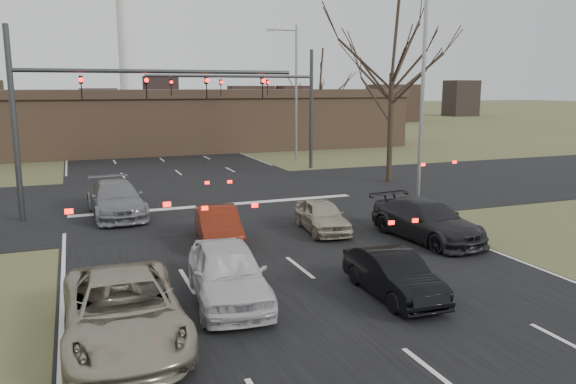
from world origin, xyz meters
name	(u,v)px	position (x,y,z in m)	size (l,w,h in m)	color
ground	(343,302)	(0.00, 0.00, 0.00)	(360.00, 360.00, 0.00)	#4B532C
road_main	(126,132)	(0.00, 60.00, 0.01)	(14.00, 300.00, 0.02)	black
road_cross	(210,198)	(0.00, 15.00, 0.01)	(200.00, 14.00, 0.02)	black
building	(172,120)	(2.00, 38.00, 2.67)	(42.40, 10.40, 5.30)	brown
mast_arm_near	(97,98)	(-5.23, 13.00, 5.07)	(12.12, 0.24, 8.00)	#383A3D
mast_arm_far	(272,95)	(6.18, 23.00, 5.02)	(11.12, 0.24, 8.00)	#383A3D
streetlight_right_near	(419,86)	(8.82, 10.00, 5.59)	(2.34, 0.25, 10.00)	gray
streetlight_right_far	(294,86)	(9.32, 27.00, 5.59)	(2.34, 0.25, 10.00)	gray
tree_right_near	(394,26)	(11.00, 16.00, 8.90)	(6.90, 6.90, 11.50)	black
tree_right_far	(320,71)	(15.00, 35.00, 6.96)	(5.40, 5.40, 9.00)	black
car_silver_suv	(124,310)	(-5.53, -0.38, 0.75)	(2.50, 5.42, 1.51)	#A09981
car_white_sedan	(228,273)	(-2.77, 1.17, 0.78)	(1.84, 4.56, 1.56)	silver
car_black_hatch	(394,275)	(1.44, -0.10, 0.61)	(1.30, 3.71, 1.22)	black
car_charcoal_sedan	(427,220)	(5.61, 4.41, 0.72)	(2.03, 4.99, 1.45)	black
car_grey_ahead	(116,199)	(-4.74, 12.50, 0.76)	(2.12, 5.22, 1.52)	gray
car_red_ahead	(218,226)	(-1.66, 6.67, 0.65)	(1.38, 3.96, 1.31)	maroon
car_silver_ahead	(322,216)	(2.52, 6.87, 0.62)	(1.47, 3.65, 1.24)	#B0A78F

